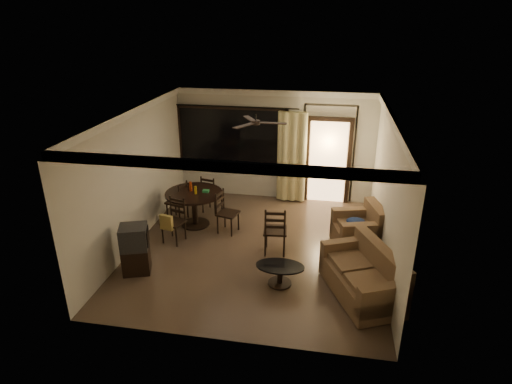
% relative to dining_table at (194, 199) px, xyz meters
% --- Properties ---
extents(ground, '(5.50, 5.50, 0.00)m').
position_rel_dining_table_xyz_m(ground, '(1.55, -0.82, -0.63)').
color(ground, '#7F6651').
rests_on(ground, ground).
extents(room_shell, '(5.50, 6.70, 5.50)m').
position_rel_dining_table_xyz_m(room_shell, '(2.15, 0.96, 1.20)').
color(room_shell, beige).
rests_on(room_shell, ground).
extents(dining_table, '(1.29, 1.29, 1.02)m').
position_rel_dining_table_xyz_m(dining_table, '(0.00, 0.00, 0.00)').
color(dining_table, black).
rests_on(dining_table, ground).
extents(dining_chair_west, '(0.51, 0.51, 0.95)m').
position_rel_dining_table_xyz_m(dining_chair_west, '(-0.48, 0.20, -0.35)').
color(dining_chair_west, black).
rests_on(dining_chair_west, ground).
extents(dining_chair_east, '(0.51, 0.51, 0.95)m').
position_rel_dining_table_xyz_m(dining_chair_east, '(0.81, -0.20, -0.35)').
color(dining_chair_east, black).
rests_on(dining_chair_east, ground).
extents(dining_chair_south, '(0.51, 0.55, 0.95)m').
position_rel_dining_table_xyz_m(dining_chair_south, '(-0.21, -0.83, -0.33)').
color(dining_chair_south, black).
rests_on(dining_chair_south, ground).
extents(dining_chair_north, '(0.51, 0.51, 0.95)m').
position_rel_dining_table_xyz_m(dining_chair_north, '(0.19, 0.76, -0.35)').
color(dining_chair_north, black).
rests_on(dining_chair_north, ground).
extents(tv_cabinet, '(0.61, 0.58, 0.94)m').
position_rel_dining_table_xyz_m(tv_cabinet, '(-0.49, -2.04, -0.16)').
color(tv_cabinet, black).
rests_on(tv_cabinet, ground).
extents(sofa, '(1.47, 1.85, 0.88)m').
position_rel_dining_table_xyz_m(sofa, '(3.66, -2.06, -0.28)').
color(sofa, '#492F22').
rests_on(sofa, ground).
extents(armchair, '(1.11, 1.11, 0.91)m').
position_rel_dining_table_xyz_m(armchair, '(3.66, -0.38, -0.25)').
color(armchair, '#492F22').
rests_on(armchair, ground).
extents(coffee_table, '(0.87, 0.52, 0.38)m').
position_rel_dining_table_xyz_m(coffee_table, '(2.20, -1.99, -0.38)').
color(coffee_table, black).
rests_on(coffee_table, ground).
extents(side_chair, '(0.50, 0.50, 1.04)m').
position_rel_dining_table_xyz_m(side_chair, '(1.96, -0.91, -0.32)').
color(side_chair, black).
rests_on(side_chair, ground).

